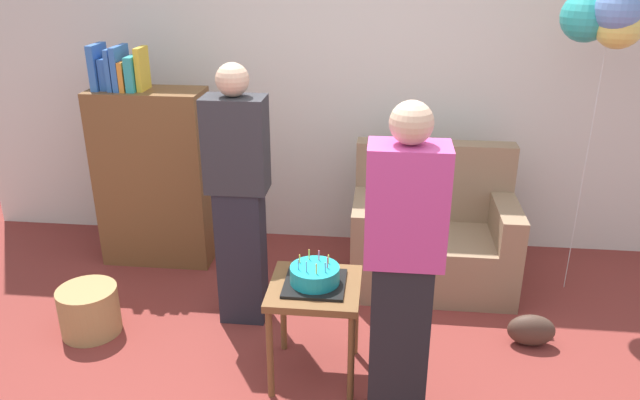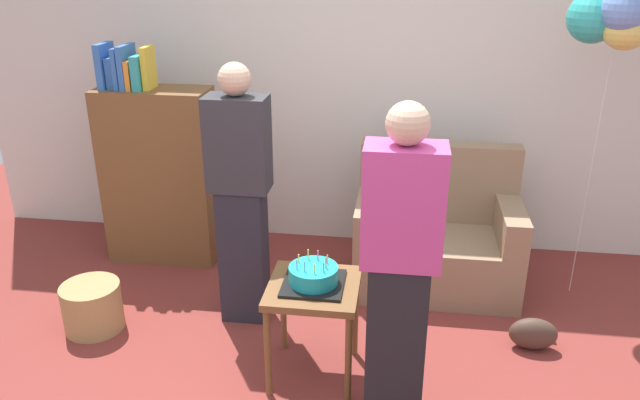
{
  "view_description": "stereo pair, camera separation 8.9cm",
  "coord_description": "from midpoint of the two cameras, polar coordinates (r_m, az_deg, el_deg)",
  "views": [
    {
      "loc": [
        0.27,
        -2.54,
        2.22
      ],
      "look_at": [
        -0.06,
        0.5,
        0.95
      ],
      "focal_mm": 34.4,
      "sensor_mm": 36.0,
      "label": 1
    },
    {
      "loc": [
        0.36,
        -2.53,
        2.22
      ],
      "look_at": [
        -0.06,
        0.5,
        0.95
      ],
      "focal_mm": 34.4,
      "sensor_mm": 36.0,
      "label": 2
    }
  ],
  "objects": [
    {
      "name": "wall_back",
      "position": [
        4.68,
        3.98,
        11.79
      ],
      "size": [
        6.0,
        0.1,
        2.7
      ],
      "primitive_type": "cube",
      "color": "silver",
      "rests_on": "ground_plane"
    },
    {
      "name": "couch",
      "position": [
        4.35,
        11.31,
        -3.48
      ],
      "size": [
        1.1,
        0.7,
        0.96
      ],
      "color": "#8C7054",
      "rests_on": "ground_plane"
    },
    {
      "name": "bookshelf",
      "position": [
        4.65,
        -14.22,
        2.57
      ],
      "size": [
        0.8,
        0.36,
        1.61
      ],
      "color": "brown",
      "rests_on": "ground_plane"
    },
    {
      "name": "side_table",
      "position": [
        3.3,
        0.17,
        -9.16
      ],
      "size": [
        0.48,
        0.48,
        0.57
      ],
      "color": "brown",
      "rests_on": "ground_plane"
    },
    {
      "name": "birthday_cake",
      "position": [
        3.23,
        0.18,
        -7.12
      ],
      "size": [
        0.32,
        0.32,
        0.17
      ],
      "color": "black",
      "rests_on": "side_table"
    },
    {
      "name": "person_blowing_candles",
      "position": [
        3.69,
        -6.71,
        0.35
      ],
      "size": [
        0.36,
        0.22,
        1.63
      ],
      "rotation": [
        0.0,
        0.0,
        -0.06
      ],
      "color": "#23232D",
      "rests_on": "ground_plane"
    },
    {
      "name": "person_holding_cake",
      "position": [
        2.87,
        8.29,
        -6.61
      ],
      "size": [
        0.36,
        0.22,
        1.63
      ],
      "rotation": [
        0.0,
        0.0,
        3.29
      ],
      "color": "black",
      "rests_on": "ground_plane"
    },
    {
      "name": "wicker_basket",
      "position": [
        4.09,
        -19.82,
        -9.33
      ],
      "size": [
        0.36,
        0.36,
        0.3
      ],
      "primitive_type": "cylinder",
      "color": "#A88451",
      "rests_on": "ground_plane"
    },
    {
      "name": "handbag",
      "position": [
        3.93,
        19.84,
        -11.63
      ],
      "size": [
        0.28,
        0.14,
        0.2
      ],
      "primitive_type": "ellipsoid",
      "color": "#473328",
      "rests_on": "ground_plane"
    },
    {
      "name": "balloon_bunch",
      "position": [
        4.1,
        26.59,
        15.15
      ],
      "size": [
        0.51,
        0.42,
        2.05
      ],
      "color": "silver",
      "rests_on": "ground_plane"
    }
  ]
}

